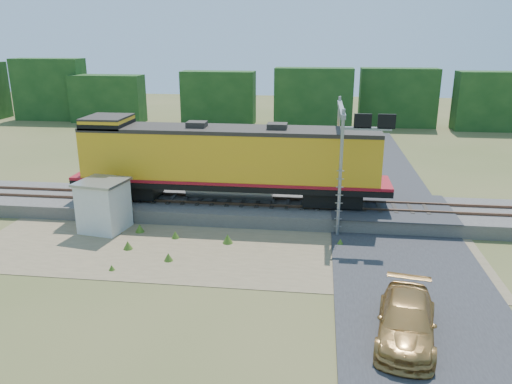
# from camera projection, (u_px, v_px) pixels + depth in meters

# --- Properties ---
(ground) EXTENTS (140.00, 140.00, 0.00)m
(ground) POSITION_uv_depth(u_px,v_px,m) (261.00, 256.00, 24.88)
(ground) COLOR #475123
(ground) RESTS_ON ground
(ballast) EXTENTS (70.00, 5.00, 0.80)m
(ballast) POSITION_uv_depth(u_px,v_px,m) (273.00, 209.00, 30.44)
(ballast) COLOR slate
(ballast) RESTS_ON ground
(rails) EXTENTS (70.00, 1.54, 0.16)m
(rails) POSITION_uv_depth(u_px,v_px,m) (273.00, 202.00, 30.29)
(rails) COLOR brown
(rails) RESTS_ON ballast
(dirt_shoulder) EXTENTS (26.00, 8.00, 0.03)m
(dirt_shoulder) POSITION_uv_depth(u_px,v_px,m) (224.00, 250.00, 25.59)
(dirt_shoulder) COLOR #8C7754
(dirt_shoulder) RESTS_ON ground
(road) EXTENTS (7.00, 66.00, 0.86)m
(road) POSITION_uv_depth(u_px,v_px,m) (403.00, 256.00, 24.72)
(road) COLOR #38383A
(road) RESTS_ON ground
(tree_line_north) EXTENTS (130.00, 3.00, 6.50)m
(tree_line_north) POSITION_uv_depth(u_px,v_px,m) (298.00, 101.00, 59.93)
(tree_line_north) COLOR #163B15
(tree_line_north) RESTS_ON ground
(weed_clumps) EXTENTS (15.00, 6.20, 0.56)m
(weed_clumps) POSITION_uv_depth(u_px,v_px,m) (194.00, 252.00, 25.39)
(weed_clumps) COLOR #41651D
(weed_clumps) RESTS_ON ground
(locomotive) EXTENTS (19.09, 2.91, 4.93)m
(locomotive) POSITION_uv_depth(u_px,v_px,m) (225.00, 160.00, 29.89)
(locomotive) COLOR black
(locomotive) RESTS_ON rails
(shed) EXTENTS (2.82, 2.82, 2.90)m
(shed) POSITION_uv_depth(u_px,v_px,m) (104.00, 205.00, 27.83)
(shed) COLOR silver
(shed) RESTS_ON ground
(signal_gantry) EXTENTS (2.76, 6.20, 6.95)m
(signal_gantry) POSITION_uv_depth(u_px,v_px,m) (347.00, 135.00, 27.87)
(signal_gantry) COLOR gray
(signal_gantry) RESTS_ON ground
(car) EXTENTS (2.86, 5.24, 1.44)m
(car) POSITION_uv_depth(u_px,v_px,m) (406.00, 321.00, 17.91)
(car) COLOR #AB7E3F
(car) RESTS_ON ground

